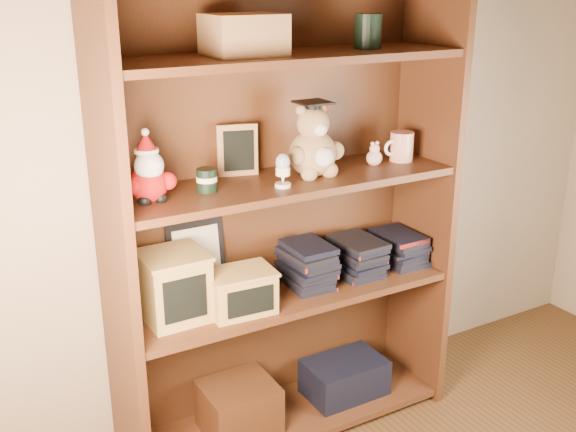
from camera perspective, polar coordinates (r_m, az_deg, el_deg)
name	(u,v)px	position (r m, az deg, el deg)	size (l,w,h in m)	color
bookcase	(280,223)	(2.29, -0.68, -0.62)	(1.20, 0.35, 1.60)	#4F2B16
shelf_lower	(288,293)	(2.35, 0.00, -6.52)	(1.14, 0.33, 0.02)	#4F2B16
shelf_upper	(288,182)	(2.20, 0.00, 2.88)	(1.14, 0.33, 0.02)	#4F2B16
santa_plush	(149,174)	(1.99, -11.71, 3.47)	(0.16, 0.11, 0.22)	#A50F0F
teachers_tin	(207,180)	(2.07, -6.89, 3.06)	(0.06, 0.06, 0.07)	black
chalkboard_plaque	(237,151)	(2.22, -4.30, 5.51)	(0.13, 0.09, 0.17)	#9E7547
egg_cup	(283,169)	(2.09, -0.44, 3.99)	(0.05, 0.05, 0.11)	white
grad_teddy_bear	(314,147)	(2.22, 2.21, 5.86)	(0.21, 0.18, 0.25)	#A68557
pink_figurine	(374,156)	(2.38, 7.32, 5.08)	(0.06, 0.06, 0.09)	beige
teacher_mug	(401,146)	(2.44, 9.54, 5.83)	(0.12, 0.08, 0.10)	silver
certificate_frame	(197,258)	(2.30, -7.75, -3.51)	(0.20, 0.05, 0.25)	black
treats_box	(174,286)	(2.14, -9.64, -5.84)	(0.20, 0.20, 0.22)	tan
pencils_box	(241,291)	(2.17, -4.04, -6.36)	(0.23, 0.17, 0.14)	tan
book_stack_left	(307,266)	(2.35, 1.62, -4.26)	(0.14, 0.20, 0.14)	black
book_stack_mid	(356,257)	(2.46, 5.80, -3.44)	(0.14, 0.20, 0.13)	black
book_stack_right	(399,248)	(2.57, 9.39, -2.73)	(0.14, 0.20, 0.11)	black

